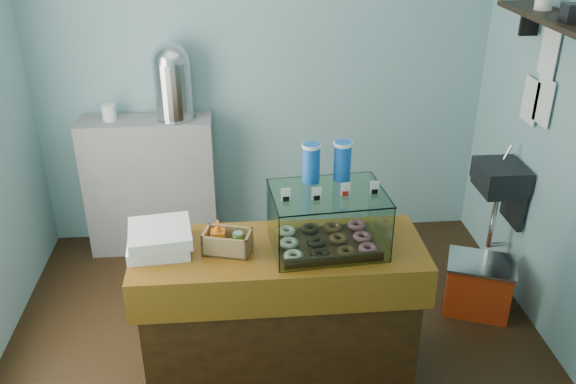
{
  "coord_description": "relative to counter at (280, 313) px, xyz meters",
  "views": [
    {
      "loc": [
        -0.2,
        -3.08,
        2.67
      ],
      "look_at": [
        0.06,
        -0.15,
        1.19
      ],
      "focal_mm": 38.0,
      "sensor_mm": 36.0,
      "label": 1
    }
  ],
  "objects": [
    {
      "name": "ground",
      "position": [
        0.0,
        0.25,
        -0.46
      ],
      "size": [
        3.5,
        3.5,
        0.0
      ],
      "primitive_type": "plane",
      "color": "black",
      "rests_on": "ground"
    },
    {
      "name": "red_cooler",
      "position": [
        1.41,
        0.52,
        -0.26
      ],
      "size": [
        0.54,
        0.48,
        0.39
      ],
      "rotation": [
        0.0,
        0.0,
        -0.37
      ],
      "color": "red",
      "rests_on": "ground"
    },
    {
      "name": "back_shelf",
      "position": [
        -0.9,
        1.57,
        0.09
      ],
      "size": [
        1.0,
        0.32,
        1.1
      ],
      "primitive_type": "cube",
      "color": "#969698",
      "rests_on": "ground"
    },
    {
      "name": "display_case",
      "position": [
        0.26,
        0.03,
        0.62
      ],
      "size": [
        0.64,
        0.49,
        0.55
      ],
      "rotation": [
        0.0,
        0.0,
        0.08
      ],
      "color": "black",
      "rests_on": "counter"
    },
    {
      "name": "counter",
      "position": [
        0.0,
        0.0,
        0.0
      ],
      "size": [
        1.6,
        0.6,
        0.9
      ],
      "color": "#45250D",
      "rests_on": "ground"
    },
    {
      "name": "room_shell",
      "position": [
        0.03,
        0.26,
        1.25
      ],
      "size": [
        3.54,
        3.04,
        2.82
      ],
      "color": "#7DB6B6",
      "rests_on": "ground"
    },
    {
      "name": "coffee_urn",
      "position": [
        -0.66,
        1.58,
        0.94
      ],
      "size": [
        0.31,
        0.31,
        0.57
      ],
      "color": "silver",
      "rests_on": "back_shelf"
    },
    {
      "name": "condiment_crate",
      "position": [
        -0.29,
        -0.01,
        0.51
      ],
      "size": [
        0.28,
        0.21,
        0.18
      ],
      "rotation": [
        0.0,
        0.0,
        -0.27
      ],
      "color": "#A88354",
      "rests_on": "counter"
    },
    {
      "name": "pastry_boxes",
      "position": [
        -0.64,
        0.04,
        0.51
      ],
      "size": [
        0.37,
        0.37,
        0.13
      ],
      "rotation": [
        0.0,
        0.0,
        0.08
      ],
      "color": "white",
      "rests_on": "counter"
    }
  ]
}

